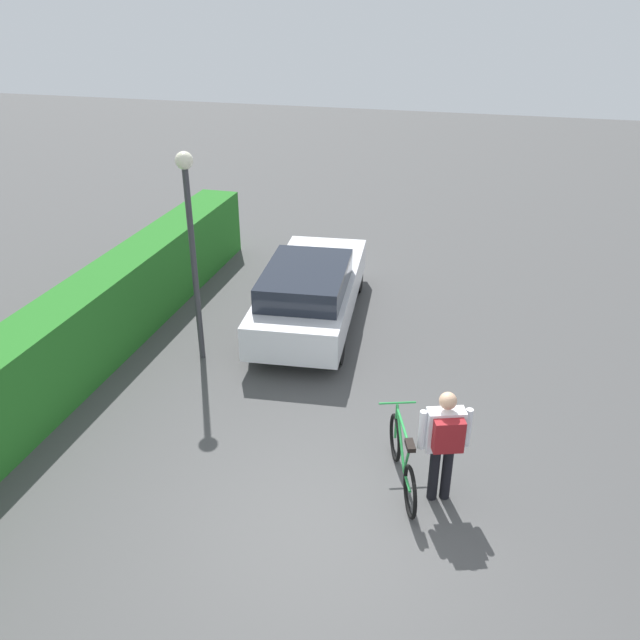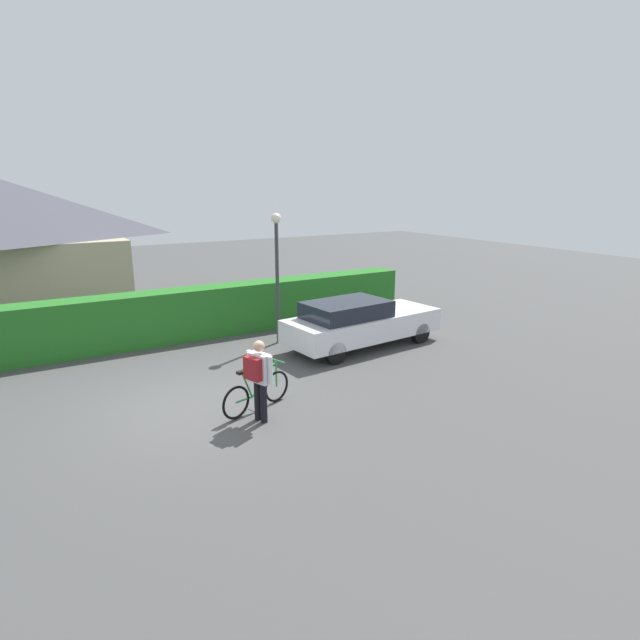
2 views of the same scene
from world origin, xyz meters
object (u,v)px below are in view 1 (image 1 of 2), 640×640
object	(u,v)px
parked_car_near	(310,290)
person_rider	(445,438)
street_lamp	(191,228)
bicycle	(402,460)

from	to	relation	value
parked_car_near	person_rider	size ratio (longest dim) A/B	2.90
person_rider	street_lamp	distance (m)	5.28
parked_car_near	person_rider	bearing A→B (deg)	-146.08
parked_car_near	bicycle	xyz separation A→B (m)	(-4.11, -2.37, -0.33)
bicycle	street_lamp	bearing A→B (deg)	58.46
parked_car_near	bicycle	size ratio (longest dim) A/B	2.77
parked_car_near	person_rider	distance (m)	5.17
bicycle	street_lamp	size ratio (longest dim) A/B	0.46
bicycle	street_lamp	distance (m)	4.98
parked_car_near	street_lamp	distance (m)	2.84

